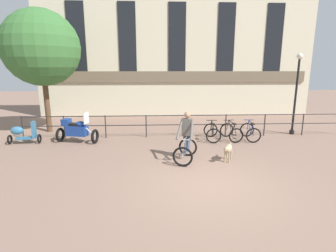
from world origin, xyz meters
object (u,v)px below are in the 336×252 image
Objects in this scene: parked_bicycle_mid_right at (250,132)px; street_lamp at (296,90)px; parked_bicycle_mid_left at (231,132)px; cyclist_with_bike at (186,139)px; parked_scooter at (23,133)px; parked_motorcycle at (77,130)px; parked_bicycle_near_lamp at (212,132)px; dog at (228,149)px.

street_lamp is (2.42, 0.88, 1.82)m from parked_bicycle_mid_right.
parked_bicycle_mid_right is (0.87, -0.00, 0.00)m from parked_bicycle_mid_left.
street_lamp reaches higher than cyclist_with_bike.
parked_motorcycle is at bearing -92.53° from parked_scooter.
cyclist_with_bike reaches higher than parked_bicycle_near_lamp.
dog is 0.69× the size of parked_bicycle_mid_left.
parked_bicycle_near_lamp is at bearing 116.36° from dog.
cyclist_with_bike is 0.92× the size of parked_motorcycle.
dog is 0.71× the size of parked_bicycle_near_lamp.
parked_scooter is (-8.19, -0.15, 0.10)m from parked_bicycle_near_lamp.
parked_motorcycle is at bearing -177.08° from dog.
parked_bicycle_mid_right is (3.21, 2.49, -0.41)m from cyclist_with_bike.
cyclist_with_bike is at bearing -113.55° from parked_scooter.
street_lamp is at bearing -163.00° from parked_bicycle_near_lamp.
parked_scooter is at bearing -170.44° from dog.
parked_bicycle_mid_right is at bearing -174.94° from parked_bicycle_near_lamp.
parked_bicycle_mid_left is 0.91× the size of parked_scooter.
parked_motorcycle is at bearing 5.82° from parked_bicycle_near_lamp.
parked_scooter is at bearing 5.28° from parked_bicycle_mid_right.
dog is (1.43, -0.25, -0.33)m from cyclist_with_bike.
parked_bicycle_mid_left is at bearing -76.67° from parked_motorcycle.
parked_scooter is at bearing -6.21° from parked_bicycle_mid_left.
parked_bicycle_mid_left is at bearing -93.42° from parked_scooter.
parked_bicycle_near_lamp is 1.74m from parked_bicycle_mid_right.
dog is at bearing 61.41° from parked_bicycle_mid_right.
cyclist_with_bike is 0.44× the size of street_lamp.
street_lamp is at bearing -89.61° from parked_scooter.
parked_motorcycle reaches higher than parked_bicycle_near_lamp.
parked_bicycle_mid_left is at bearing 62.87° from cyclist_with_bike.
parked_motorcycle is at bearing -6.51° from parked_bicycle_mid_left.
parked_bicycle_mid_left and parked_bicycle_mid_right have the same top height.
parked_bicycle_near_lamp is 0.30× the size of street_lamp.
parked_scooter is at bearing 104.52° from parked_motorcycle.
cyclist_with_bike is 4.08m from parked_bicycle_mid_right.
parked_scooter is (-6.73, 2.34, -0.30)m from cyclist_with_bike.
parked_bicycle_near_lamp and parked_bicycle_mid_left have the same top height.
street_lamp is (3.28, 0.88, 1.82)m from parked_bicycle_mid_left.
parked_bicycle_near_lamp is 8.20m from parked_scooter.
parked_bicycle_near_lamp is at bearing -76.57° from parked_motorcycle.
parked_bicycle_mid_left is 0.31× the size of street_lamp.
parked_motorcycle is 2.25m from parked_scooter.
dog is 0.45× the size of parked_motorcycle.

